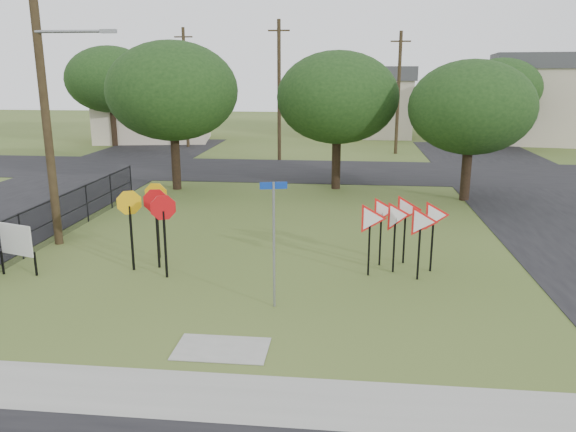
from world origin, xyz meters
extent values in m
plane|color=#435921|center=(0.00, 0.00, 0.00)|extent=(140.00, 140.00, 0.00)
cube|color=gray|center=(0.00, -4.20, 0.01)|extent=(30.00, 1.60, 0.02)
cube|color=black|center=(-12.00, 10.00, 0.01)|extent=(8.00, 50.00, 0.02)
cube|color=black|center=(0.00, 20.00, 0.01)|extent=(60.00, 8.00, 0.02)
cube|color=gray|center=(0.00, -2.40, 0.01)|extent=(2.00, 1.20, 0.02)
cylinder|color=gray|center=(0.83, -0.01, 1.61)|extent=(0.06, 0.06, 3.22)
cube|color=#0D3299|center=(0.83, -0.01, 3.13)|extent=(0.65, 0.18, 0.17)
cube|color=black|center=(-3.04, 2.51, 0.99)|extent=(0.06, 0.06, 1.98)
cube|color=black|center=(-2.54, 1.72, 0.99)|extent=(0.06, 0.06, 1.98)
cube|color=black|center=(-3.73, 2.21, 0.99)|extent=(0.06, 0.06, 1.98)
cube|color=black|center=(-3.34, 3.40, 0.99)|extent=(0.06, 0.06, 1.98)
cube|color=black|center=(3.27, 2.51, 0.84)|extent=(0.06, 0.06, 1.68)
cube|color=black|center=(4.01, 2.88, 0.84)|extent=(0.06, 0.06, 1.68)
cube|color=black|center=(4.66, 2.33, 0.84)|extent=(0.06, 0.06, 1.68)
cube|color=black|center=(3.64, 3.44, 0.84)|extent=(0.06, 0.06, 1.68)
cube|color=black|center=(4.39, 3.72, 0.84)|extent=(0.06, 0.06, 1.68)
cube|color=black|center=(5.13, 3.07, 0.84)|extent=(0.06, 0.06, 1.68)
cube|color=black|center=(-7.41, 1.44, 0.36)|extent=(0.05, 0.05, 0.72)
cube|color=black|center=(-6.38, 1.44, 0.36)|extent=(0.05, 0.05, 0.72)
cube|color=silver|center=(-6.90, 1.44, 1.08)|extent=(1.18, 0.42, 0.92)
cylinder|color=#3B2E1B|center=(-7.30, 4.50, 5.00)|extent=(0.28, 0.28, 10.00)
cylinder|color=gray|center=(-6.10, 4.40, 7.00)|extent=(2.40, 0.10, 0.10)
cube|color=gray|center=(-4.90, 4.40, 7.00)|extent=(0.50, 0.18, 0.12)
cylinder|color=#3B2E1B|center=(-2.00, 24.00, 4.50)|extent=(0.24, 0.24, 9.00)
cube|color=#3B2E1B|center=(-2.00, 24.00, 8.30)|extent=(1.40, 0.10, 0.10)
cylinder|color=#3B2E1B|center=(6.00, 28.00, 4.25)|extent=(0.24, 0.24, 8.50)
cube|color=#3B2E1B|center=(6.00, 28.00, 7.80)|extent=(1.40, 0.10, 0.10)
cylinder|color=#3B2E1B|center=(-10.00, 30.00, 4.50)|extent=(0.24, 0.24, 9.00)
cube|color=#3B2E1B|center=(-10.00, 30.00, 8.30)|extent=(1.40, 0.10, 0.10)
cylinder|color=black|center=(-7.60, 2.80, 0.75)|extent=(0.05, 0.05, 1.50)
cylinder|color=black|center=(-7.60, 5.10, 0.75)|extent=(0.05, 0.05, 1.50)
cylinder|color=black|center=(-7.60, 7.40, 0.75)|extent=(0.05, 0.05, 1.50)
cylinder|color=black|center=(-7.60, 9.70, 0.75)|extent=(0.05, 0.05, 1.50)
cylinder|color=black|center=(-7.60, 12.00, 0.75)|extent=(0.05, 0.05, 1.50)
cube|color=black|center=(-7.60, 6.25, 1.46)|extent=(0.03, 11.50, 0.03)
cube|color=black|center=(-7.60, 6.25, 0.75)|extent=(0.03, 11.50, 0.03)
cube|color=black|center=(-7.60, 6.25, 0.75)|extent=(0.01, 11.50, 1.50)
cube|color=beige|center=(-14.00, 34.00, 3.00)|extent=(10.08, 8.46, 6.00)
cube|color=#404145|center=(-14.00, 34.00, 6.60)|extent=(10.58, 8.88, 1.20)
cube|color=beige|center=(4.00, 40.00, 2.50)|extent=(8.00, 8.00, 5.00)
cube|color=#404145|center=(4.00, 40.00, 5.60)|extent=(8.40, 8.40, 1.20)
cube|color=beige|center=(18.00, 36.00, 3.00)|extent=(7.91, 7.91, 6.00)
cube|color=#404145|center=(18.00, 36.00, 6.60)|extent=(8.30, 8.30, 1.20)
cylinder|color=black|center=(-6.00, 14.00, 1.31)|extent=(0.44, 0.44, 2.62)
ellipsoid|color=black|center=(-6.00, 14.00, 4.87)|extent=(6.40, 6.40, 4.80)
cylinder|color=black|center=(2.00, 15.00, 1.22)|extent=(0.44, 0.44, 2.45)
ellipsoid|color=black|center=(2.00, 15.00, 4.55)|extent=(6.00, 6.00, 4.50)
cylinder|color=black|center=(8.00, 13.00, 1.14)|extent=(0.44, 0.44, 2.27)
ellipsoid|color=black|center=(8.00, 13.00, 4.23)|extent=(5.60, 5.60, 4.20)
cylinder|color=black|center=(-16.00, 30.00, 1.40)|extent=(0.44, 0.44, 2.80)
ellipsoid|color=black|center=(-16.00, 30.00, 5.18)|extent=(6.80, 6.80, 5.10)
cylinder|color=black|center=(14.00, 32.00, 1.22)|extent=(0.44, 0.44, 2.45)
ellipsoid|color=black|center=(14.00, 32.00, 4.55)|extent=(6.00, 6.00, 4.50)
camera|label=1|loc=(2.60, -13.14, 5.80)|focal=35.00mm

